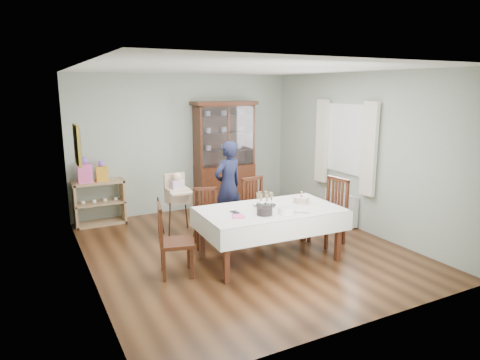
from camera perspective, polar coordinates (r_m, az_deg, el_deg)
floor at (r=6.71m, az=0.51°, el=-9.10°), size 5.00×5.00×0.00m
room_shell at (r=6.76m, az=-1.59°, el=5.98°), size 5.00×5.00×5.00m
dining_table at (r=6.19m, az=3.98°, el=-7.18°), size 2.05×1.23×0.76m
china_cabinet at (r=8.70m, az=-2.08°, el=3.50°), size 1.30×0.48×2.18m
sideboard at (r=8.15m, az=-18.22°, el=-2.91°), size 0.90×0.38×0.80m
picture_frame at (r=6.41m, az=-20.91°, el=4.36°), size 0.04×0.48×0.58m
window at (r=7.82m, az=14.05°, el=5.33°), size 0.04×1.02×1.22m
curtain_left at (r=7.34m, az=16.85°, el=3.95°), size 0.07×0.30×1.55m
curtain_right at (r=8.27m, az=10.87°, el=5.12°), size 0.07×0.30×1.55m
radiator at (r=8.02m, az=13.27°, el=-3.59°), size 0.10×0.80×0.55m
chair_far_left at (r=6.76m, az=-4.44°, el=-6.55°), size 0.50×0.50×0.90m
chair_far_right at (r=7.11m, az=2.53°, el=-5.36°), size 0.51×0.51×0.98m
chair_end_left at (r=5.78m, az=-8.64°, el=-9.77°), size 0.52×0.52×0.97m
chair_end_right at (r=6.99m, az=11.60°, el=-5.78°), size 0.52×0.52×1.04m
woman at (r=7.37m, az=-1.60°, el=-0.80°), size 0.64×0.50×1.56m
high_chair at (r=7.23m, az=-8.27°, el=-4.12°), size 0.48×0.48×1.08m
champagne_tray at (r=6.17m, az=3.33°, el=-2.99°), size 0.34×0.34×0.20m
birthday_cake at (r=6.40m, az=8.17°, el=-2.66°), size 0.26×0.26×0.18m
plate_stack_dark at (r=5.78m, az=3.29°, el=-4.14°), size 0.27×0.27×0.10m
plate_stack_white at (r=5.84m, az=6.14°, el=-4.08°), size 0.24×0.24×0.09m
napkin_stack at (r=5.67m, az=-0.19°, el=-4.87°), size 0.20×0.20×0.02m
cutlery at (r=5.85m, az=-1.03°, el=-4.39°), size 0.12×0.18×0.01m
cake_knife at (r=5.92m, az=7.85°, el=-4.30°), size 0.23×0.23×0.01m
gift_bag_pink at (r=7.97m, az=-19.99°, el=1.08°), size 0.25×0.16×0.45m
gift_bag_orange at (r=8.02m, az=-17.94°, el=1.04°), size 0.21×0.16×0.38m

